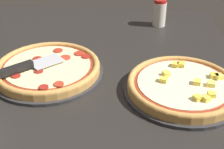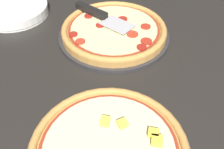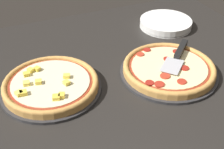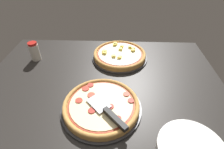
% 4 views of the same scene
% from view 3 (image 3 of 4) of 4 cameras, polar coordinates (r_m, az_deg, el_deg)
% --- Properties ---
extents(ground_plane, '(1.27, 1.16, 0.04)m').
position_cam_3_polar(ground_plane, '(1.14, 7.88, -1.56)').
color(ground_plane, black).
extents(pizza_pan_front, '(0.36, 0.36, 0.01)m').
position_cam_3_polar(pizza_pan_front, '(1.17, 10.28, 0.36)').
color(pizza_pan_front, '#2D2D30').
rests_on(pizza_pan_front, ground_plane).
extents(pizza_front, '(0.34, 0.34, 0.03)m').
position_cam_3_polar(pizza_front, '(1.15, 10.38, 1.19)').
color(pizza_front, '#C68E47').
rests_on(pizza_front, pizza_pan_front).
extents(pizza_pan_back, '(0.35, 0.35, 0.01)m').
position_cam_3_polar(pizza_pan_back, '(1.09, -11.01, -2.53)').
color(pizza_pan_back, '#2D2D30').
rests_on(pizza_pan_back, ground_plane).
extents(pizza_back, '(0.32, 0.32, 0.04)m').
position_cam_3_polar(pizza_back, '(1.08, -11.16, -1.65)').
color(pizza_back, '#C68E47').
rests_on(pizza_back, pizza_pan_back).
extents(serving_spatula, '(0.19, 0.20, 0.02)m').
position_cam_3_polar(serving_spatula, '(1.21, 12.20, 3.94)').
color(serving_spatula, '#B7B7BC').
rests_on(serving_spatula, pizza_front).
extents(plate_stack, '(0.24, 0.24, 0.04)m').
position_cam_3_polar(plate_stack, '(1.49, 9.79, 9.23)').
color(plate_stack, white).
rests_on(plate_stack, ground_plane).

